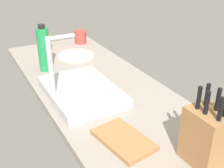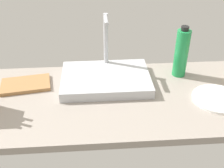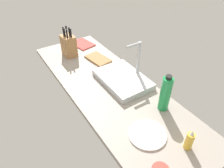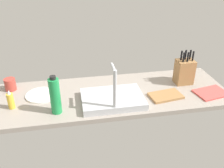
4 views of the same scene
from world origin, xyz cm
name	(u,v)px [view 2 (image 2 of 4)]	position (x,y,z in cm)	size (l,w,h in cm)	color
countertop_slab	(104,100)	(0.00, 0.00, 1.75)	(179.59, 61.17, 3.50)	gray
sink_basin	(106,79)	(1.39, 11.89, 5.92)	(44.21, 31.17, 4.84)	#B7BABF
faucet	(106,40)	(2.53, 24.39, 21.74)	(5.50, 13.20, 31.74)	#B7BABF
cutting_board	(26,84)	(-38.85, 12.19, 4.40)	(23.82, 14.48, 1.80)	#9E7042
water_bottle	(181,53)	(40.66, 17.72, 16.34)	(7.05, 7.05, 27.18)	#1E8E47
dinner_plate	(217,99)	(52.57, -6.16, 4.10)	(23.00, 23.00, 1.20)	white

